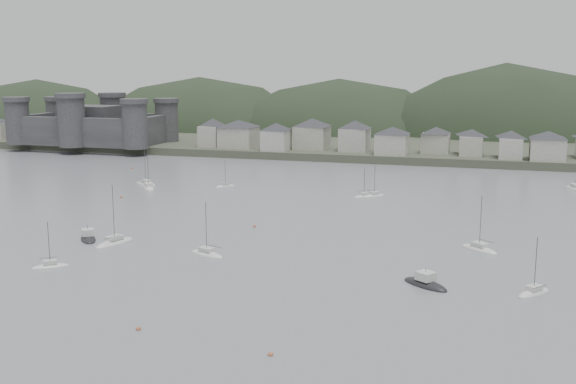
% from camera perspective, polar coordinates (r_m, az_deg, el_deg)
% --- Properties ---
extents(ground, '(900.00, 900.00, 0.00)m').
position_cam_1_polar(ground, '(97.85, -13.11, -11.12)').
color(ground, slate).
rests_on(ground, ground).
extents(far_shore_land, '(900.00, 250.00, 3.00)m').
position_cam_1_polar(far_shore_land, '(377.84, 9.77, 5.11)').
color(far_shore_land, '#383D2D').
rests_on(far_shore_land, ground).
extents(forested_ridge, '(851.55, 103.94, 102.57)m').
position_cam_1_polar(forested_ridge, '(353.42, 9.96, 2.65)').
color(forested_ridge, black).
rests_on(forested_ridge, ground).
extents(castle, '(66.00, 43.00, 20.00)m').
position_cam_1_polar(castle, '(308.25, -15.97, 5.46)').
color(castle, '#323234').
rests_on(castle, far_shore_land).
extents(waterfront_town, '(451.48, 28.46, 12.92)m').
position_cam_1_polar(waterfront_town, '(263.16, 17.71, 4.07)').
color(waterfront_town, gray).
rests_on(waterfront_town, far_shore_land).
extents(sailboat_lead, '(6.45, 5.74, 9.02)m').
position_cam_1_polar(sailboat_lead, '(130.24, -19.26, -5.90)').
color(sailboat_lead, silver).
rests_on(sailboat_lead, ground).
extents(moored_fleet, '(251.27, 171.51, 13.10)m').
position_cam_1_polar(moored_fleet, '(150.78, 5.68, -3.17)').
color(moored_fleet, silver).
rests_on(moored_fleet, ground).
extents(motor_launch_near, '(9.08, 7.80, 4.11)m').
position_cam_1_polar(motor_launch_near, '(115.35, 11.42, -7.56)').
color(motor_launch_near, black).
rests_on(motor_launch_near, ground).
extents(motor_launch_far, '(7.42, 8.26, 3.96)m').
position_cam_1_polar(motor_launch_far, '(148.25, -16.37, -3.74)').
color(motor_launch_far, black).
rests_on(motor_launch_far, ground).
extents(mooring_buoys, '(168.49, 137.11, 0.70)m').
position_cam_1_polar(mooring_buoys, '(148.50, -2.97, -3.36)').
color(mooring_buoys, '#AE603A').
rests_on(mooring_buoys, ground).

